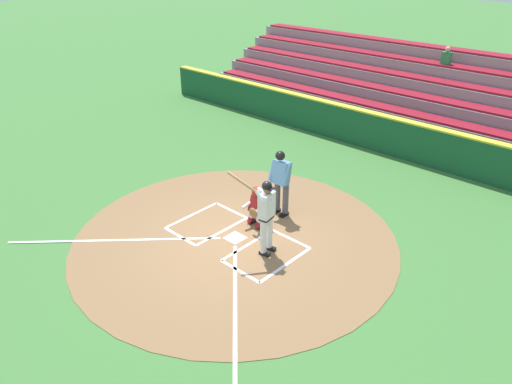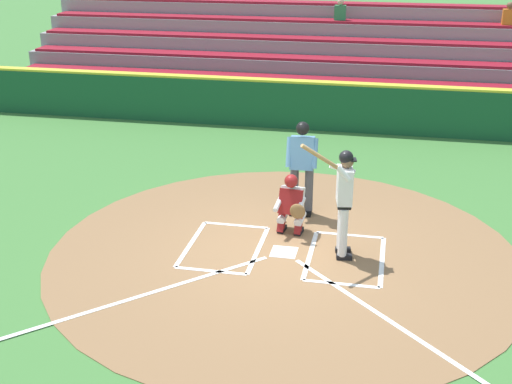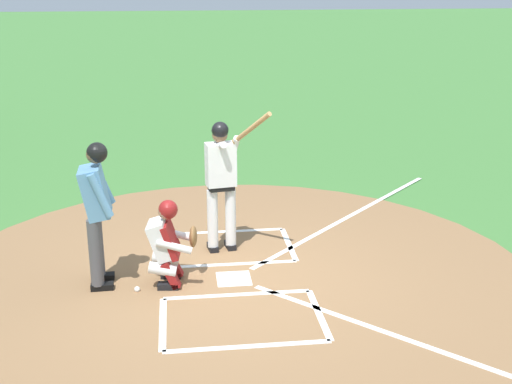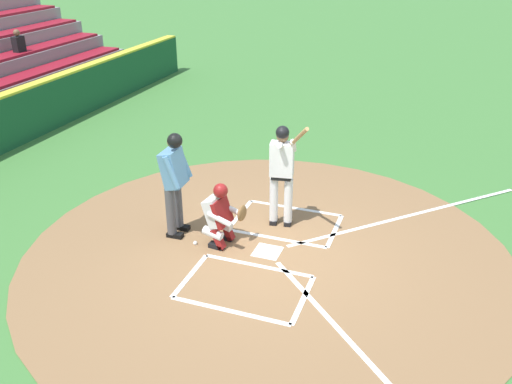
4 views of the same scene
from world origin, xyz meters
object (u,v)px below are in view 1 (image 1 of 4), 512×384
Objects in this scene: catcher at (257,206)px; plate_umpire at (281,178)px; batter at (266,212)px; baseball at (262,216)px.

catcher is 0.61× the size of plate_umpire.
batter is at bearing 142.03° from catcher.
catcher is at bearing 86.28° from plate_umpire.
catcher is 0.71m from baseball.
catcher reaches higher than baseball.
batter is 1.32m from catcher.
plate_umpire is 25.20× the size of baseball.
plate_umpire is (-0.06, -0.85, 0.49)m from catcher.
catcher is 15.27× the size of baseball.
catcher is at bearing -37.97° from batter.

